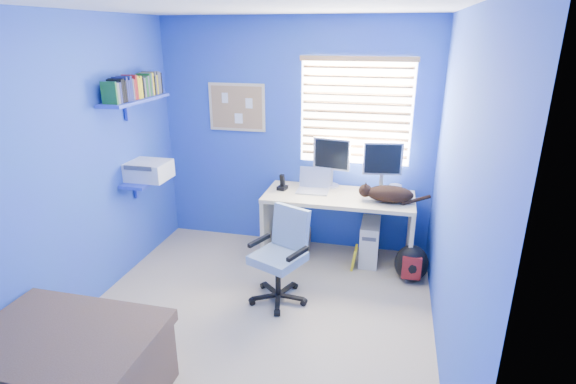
% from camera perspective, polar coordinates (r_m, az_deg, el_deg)
% --- Properties ---
extents(floor, '(3.00, 3.20, 0.00)m').
position_cam_1_polar(floor, '(4.02, -4.40, -15.80)').
color(floor, tan).
rests_on(floor, ground).
extents(ceiling, '(3.00, 3.20, 0.00)m').
position_cam_1_polar(ceiling, '(3.28, -5.61, 22.54)').
color(ceiling, white).
rests_on(ceiling, wall_back).
extents(wall_back, '(3.00, 0.01, 2.50)m').
position_cam_1_polar(wall_back, '(4.94, 0.87, 7.03)').
color(wall_back, blue).
rests_on(wall_back, ground).
extents(wall_front, '(3.00, 0.01, 2.50)m').
position_cam_1_polar(wall_front, '(2.13, -18.71, -11.96)').
color(wall_front, blue).
rests_on(wall_front, ground).
extents(wall_left, '(0.01, 3.20, 2.50)m').
position_cam_1_polar(wall_left, '(4.16, -24.99, 2.74)').
color(wall_left, blue).
rests_on(wall_left, ground).
extents(wall_right, '(0.01, 3.20, 2.50)m').
position_cam_1_polar(wall_right, '(3.32, 20.49, -0.61)').
color(wall_right, blue).
rests_on(wall_right, ground).
extents(desk, '(1.54, 0.65, 0.74)m').
position_cam_1_polar(desk, '(4.81, 6.32, -4.53)').
color(desk, '#D2BC87').
rests_on(desk, floor).
extents(laptop, '(0.33, 0.26, 0.22)m').
position_cam_1_polar(laptop, '(4.71, 3.20, 1.32)').
color(laptop, silver).
rests_on(laptop, desk).
extents(monitor_left, '(0.41, 0.19, 0.54)m').
position_cam_1_polar(monitor_left, '(4.84, 5.54, 3.73)').
color(monitor_left, silver).
rests_on(monitor_left, desk).
extents(monitor_right, '(0.41, 0.18, 0.54)m').
position_cam_1_polar(monitor_right, '(4.74, 11.88, 3.04)').
color(monitor_right, silver).
rests_on(monitor_right, desk).
extents(phone, '(0.11, 0.13, 0.17)m').
position_cam_1_polar(phone, '(4.77, -0.72, 1.28)').
color(phone, black).
rests_on(phone, desk).
extents(mug, '(0.10, 0.09, 0.10)m').
position_cam_1_polar(mug, '(4.71, 12.65, 0.09)').
color(mug, '#195C1E').
rests_on(mug, desk).
extents(cd_spindle, '(0.13, 0.13, 0.07)m').
position_cam_1_polar(cd_spindle, '(4.87, 13.49, 0.48)').
color(cd_spindle, silver).
rests_on(cd_spindle, desk).
extents(cat, '(0.47, 0.25, 0.16)m').
position_cam_1_polar(cat, '(4.54, 12.80, -0.25)').
color(cat, black).
rests_on(cat, desk).
extents(tower_pc, '(0.19, 0.44, 0.45)m').
position_cam_1_polar(tower_pc, '(4.89, 10.32, -6.21)').
color(tower_pc, beige).
rests_on(tower_pc, floor).
extents(drawer_boxes, '(0.35, 0.28, 0.27)m').
position_cam_1_polar(drawer_boxes, '(5.03, 0.63, -6.24)').
color(drawer_boxes, tan).
rests_on(drawer_boxes, floor).
extents(yellow_book, '(0.03, 0.17, 0.24)m').
position_cam_1_polar(yellow_book, '(4.76, 8.40, -8.24)').
color(yellow_book, yellow).
rests_on(yellow_book, floor).
extents(backpack, '(0.33, 0.26, 0.38)m').
position_cam_1_polar(backpack, '(4.62, 15.39, -8.74)').
color(backpack, black).
rests_on(backpack, floor).
extents(bed_corner, '(1.12, 0.80, 0.54)m').
position_cam_1_polar(bed_corner, '(3.43, -26.14, -19.56)').
color(bed_corner, brown).
rests_on(bed_corner, floor).
extents(office_chair, '(0.65, 0.65, 0.86)m').
position_cam_1_polar(office_chair, '(4.12, -0.90, -9.52)').
color(office_chair, black).
rests_on(office_chair, floor).
extents(window_blinds, '(1.15, 0.05, 1.10)m').
position_cam_1_polar(window_blinds, '(4.76, 8.59, 10.00)').
color(window_blinds, white).
rests_on(window_blinds, ground).
extents(corkboard, '(0.64, 0.02, 0.52)m').
position_cam_1_polar(corkboard, '(5.05, -6.51, 10.64)').
color(corkboard, '#D2BC87').
rests_on(corkboard, ground).
extents(wall_shelves, '(0.42, 0.90, 1.05)m').
position_cam_1_polar(wall_shelves, '(4.63, -18.26, 7.51)').
color(wall_shelves, blue).
rests_on(wall_shelves, ground).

